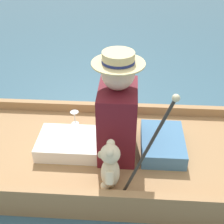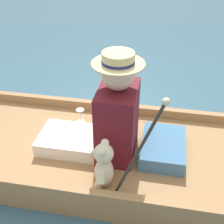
{
  "view_description": "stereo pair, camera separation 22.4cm",
  "coord_description": "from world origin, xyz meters",
  "px_view_note": "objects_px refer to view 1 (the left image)",
  "views": [
    {
      "loc": [
        -1.89,
        -0.12,
        1.76
      ],
      "look_at": [
        -0.02,
        0.01,
        0.52
      ],
      "focal_mm": 50.0,
      "sensor_mm": 36.0,
      "label": 1
    },
    {
      "loc": [
        -1.86,
        -0.34,
        1.76
      ],
      "look_at": [
        -0.02,
        0.01,
        0.52
      ],
      "focal_mm": 50.0,
      "sensor_mm": 36.0,
      "label": 2
    }
  ],
  "objects_px": {
    "wine_glass": "(75,115)",
    "walking_cane": "(152,142)",
    "seated_person": "(107,118)",
    "teddy_bear": "(110,167)"
  },
  "relations": [
    {
      "from": "wine_glass",
      "to": "walking_cane",
      "type": "relative_size",
      "value": 0.16
    },
    {
      "from": "seated_person",
      "to": "walking_cane",
      "type": "height_order",
      "value": "seated_person"
    },
    {
      "from": "wine_glass",
      "to": "walking_cane",
      "type": "height_order",
      "value": "walking_cane"
    },
    {
      "from": "seated_person",
      "to": "walking_cane",
      "type": "distance_m",
      "value": 0.55
    },
    {
      "from": "wine_glass",
      "to": "walking_cane",
      "type": "xyz_separation_m",
      "value": [
        -0.78,
        -0.61,
        0.37
      ]
    },
    {
      "from": "seated_person",
      "to": "wine_glass",
      "type": "relative_size",
      "value": 6.61
    },
    {
      "from": "teddy_bear",
      "to": "wine_glass",
      "type": "distance_m",
      "value": 0.79
    },
    {
      "from": "seated_person",
      "to": "wine_glass",
      "type": "distance_m",
      "value": 0.51
    },
    {
      "from": "seated_person",
      "to": "walking_cane",
      "type": "relative_size",
      "value": 1.05
    },
    {
      "from": "seated_person",
      "to": "walking_cane",
      "type": "bearing_deg",
      "value": -141.11
    }
  ]
}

